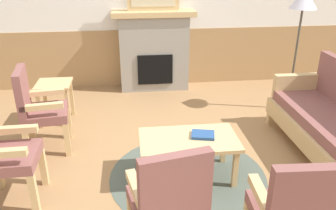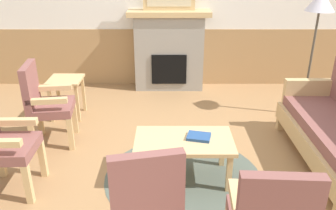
# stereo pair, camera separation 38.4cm
# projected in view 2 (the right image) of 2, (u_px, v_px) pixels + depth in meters

# --- Properties ---
(ground_plane) EXTENTS (14.00, 14.00, 0.00)m
(ground_plane) POSITION_uv_depth(u_px,v_px,m) (168.00, 164.00, 3.75)
(ground_plane) COLOR #997047
(wall_back) EXTENTS (7.20, 0.14, 2.70)m
(wall_back) POSITION_uv_depth(u_px,v_px,m) (167.00, 6.00, 5.60)
(wall_back) COLOR white
(wall_back) RESTS_ON ground_plane
(fireplace) EXTENTS (1.30, 0.44, 1.28)m
(fireplace) POSITION_uv_depth(u_px,v_px,m) (167.00, 50.00, 5.63)
(fireplace) COLOR gray
(fireplace) RESTS_ON ground_plane
(coffee_table) EXTENTS (0.96, 0.56, 0.44)m
(coffee_table) POSITION_uv_depth(u_px,v_px,m) (182.00, 144.00, 3.39)
(coffee_table) COLOR tan
(coffee_table) RESTS_ON ground_plane
(round_rug) EXTENTS (1.60, 1.60, 0.01)m
(round_rug) POSITION_uv_depth(u_px,v_px,m) (182.00, 176.00, 3.54)
(round_rug) COLOR #4C564C
(round_rug) RESTS_ON ground_plane
(book_on_table) EXTENTS (0.26, 0.22, 0.03)m
(book_on_table) POSITION_uv_depth(u_px,v_px,m) (197.00, 137.00, 3.38)
(book_on_table) COLOR navy
(book_on_table) RESTS_ON coffee_table
(armchair_near_fireplace) EXTENTS (0.54, 0.54, 0.98)m
(armchair_near_fireplace) POSITION_uv_depth(u_px,v_px,m) (43.00, 101.00, 3.98)
(armchair_near_fireplace) COLOR tan
(armchair_near_fireplace) RESTS_ON ground_plane
(armchair_front_left) EXTENTS (0.57, 0.57, 0.98)m
(armchair_front_left) POSITION_uv_depth(u_px,v_px,m) (144.00, 200.00, 2.39)
(armchair_front_left) COLOR tan
(armchair_front_left) RESTS_ON ground_plane
(side_table) EXTENTS (0.44, 0.44, 0.55)m
(side_table) POSITION_uv_depth(u_px,v_px,m) (64.00, 87.00, 4.69)
(side_table) COLOR tan
(side_table) RESTS_ON ground_plane
(floor_lamp_by_couch) EXTENTS (0.36, 0.36, 1.68)m
(floor_lamp_by_couch) POSITION_uv_depth(u_px,v_px,m) (317.00, 9.00, 4.34)
(floor_lamp_by_couch) COLOR #332D28
(floor_lamp_by_couch) RESTS_ON ground_plane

